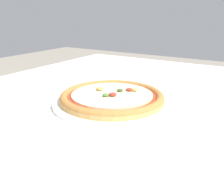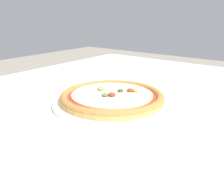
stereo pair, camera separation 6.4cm
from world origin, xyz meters
The scene contains 3 objects.
dining_table centered at (0.00, 0.00, 0.68)m, with size 1.42×1.15×0.76m.
pizza_plate centered at (-0.17, -0.12, 0.77)m, with size 0.33×0.33×0.04m.
fork centered at (-0.55, -0.09, 0.76)m, with size 0.04×0.17×0.00m.
Camera 2 is at (0.24, -0.65, 1.00)m, focal length 40.00 mm.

